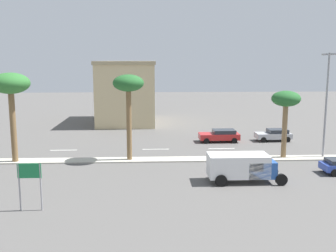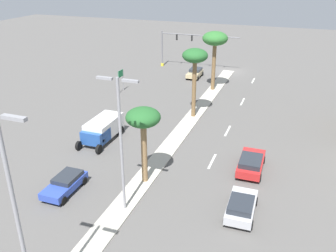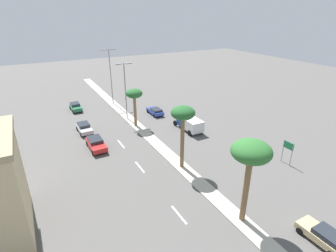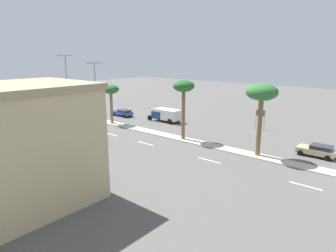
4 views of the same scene
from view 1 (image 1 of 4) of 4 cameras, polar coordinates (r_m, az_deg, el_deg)
name	(u,v)px [view 1 (image 1 of 4)]	position (r m, az deg, el deg)	size (l,w,h in m)	color
ground_plane	(210,160)	(37.56, 6.11, -4.87)	(160.00, 160.00, 0.00)	#565451
median_curb	(295,158)	(39.62, 17.95, -4.44)	(1.80, 73.79, 0.12)	#B7B2A3
lane_stripe_front	(64,150)	(42.59, -14.93, -3.41)	(0.20, 2.80, 0.01)	silver
lane_stripe_right	(156,149)	(41.62, -1.80, -3.39)	(0.20, 2.80, 0.01)	silver
lane_stripe_inboard	(222,149)	(42.31, 7.80, -3.26)	(0.20, 2.80, 0.01)	silver
directional_road_sign	(30,177)	(25.93, -19.46, -6.96)	(0.10, 1.46, 3.03)	gray
commercial_building	(127,92)	(59.71, -5.97, 4.97)	(13.37, 8.50, 9.19)	#C6B284
palm_tree_mid	(11,87)	(37.89, -21.91, 5.34)	(3.44, 3.44, 8.11)	brown
palm_tree_front	(128,87)	(36.09, -5.77, 5.59)	(2.84, 2.84, 7.93)	brown
palm_tree_far	(286,102)	(38.53, 16.76, 3.39)	(2.71, 2.71, 6.38)	olive
street_lamp_outboard	(327,97)	(40.04, 22.06, 3.96)	(2.90, 0.24, 9.89)	gray
sedan_silver_rear	(274,135)	(47.39, 15.16, -1.21)	(2.07, 4.07, 1.38)	#B2B2B7
sedan_red_center	(220,135)	(45.60, 7.58, -1.34)	(2.16, 4.59, 1.42)	red
box_truck	(244,166)	(31.00, 10.92, -5.76)	(2.49, 5.83, 2.17)	#234C99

